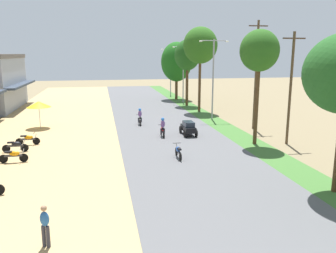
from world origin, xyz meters
TOP-DOWN VIEW (x-y plane):
  - parked_motorbike_fourth at (-11.43, 18.62)m, footprint 1.80×0.54m
  - parked_motorbike_fifth at (-11.89, 21.17)m, footprint 1.80×0.54m
  - parked_motorbike_sixth at (-11.40, 23.06)m, footprint 1.80×0.54m
  - vendor_umbrella at (-11.53, 29.46)m, footprint 2.20×2.20m
  - pedestrian_on_shoulder at (-7.90, 7.84)m, footprint 0.43×0.37m
  - median_tree_third at (5.90, 20.08)m, footprint 2.91×2.91m
  - median_tree_fourth at (5.88, 35.65)m, footprint 4.01×4.01m
  - median_tree_fifth at (5.63, 40.83)m, footprint 3.39×3.39m
  - median_tree_sixth at (5.57, 47.20)m, footprint 4.66×4.66m
  - streetlamp_near at (5.80, 30.41)m, footprint 3.16×0.20m
  - streetlamp_mid at (5.80, 43.75)m, footprint 3.16×0.20m
  - streetlamp_far at (5.80, 52.85)m, footprint 3.16×0.20m
  - utility_pole_near at (8.28, 25.53)m, footprint 1.80×0.20m
  - utility_pole_far at (8.45, 19.75)m, footprint 1.80×0.20m
  - car_sedan_black at (1.52, 23.86)m, footprint 1.10×2.26m
  - motorbike_ahead_third at (-0.80, 17.48)m, footprint 0.54×1.80m
  - motorbike_ahead_fourth at (-0.77, 23.67)m, footprint 0.54×1.80m
  - motorbike_ahead_fifth at (-2.10, 28.98)m, footprint 0.54×1.80m

SIDE VIEW (x-z plane):
  - parked_motorbike_fourth at x=-11.43m, z-range 0.08..1.02m
  - parked_motorbike_fifth at x=-11.89m, z-range 0.08..1.02m
  - parked_motorbike_sixth at x=-11.40m, z-range 0.08..1.02m
  - motorbike_ahead_third at x=-0.80m, z-range 0.10..1.04m
  - car_sedan_black at x=1.52m, z-range 0.15..1.34m
  - motorbike_ahead_fourth at x=-0.77m, z-range 0.03..1.69m
  - motorbike_ahead_fifth at x=-2.10m, z-range 0.03..1.69m
  - pedestrian_on_shoulder at x=-7.90m, z-range 0.15..1.77m
  - vendor_umbrella at x=-11.53m, z-range 1.05..3.57m
  - utility_pole_far at x=8.45m, z-range 0.19..8.76m
  - streetlamp_far at x=5.80m, z-range 0.65..8.45m
  - streetlamp_mid at x=5.80m, z-range 0.66..8.65m
  - streetlamp_near at x=5.80m, z-range 0.66..9.01m
  - utility_pole_near at x=8.28m, z-range 0.19..10.08m
  - median_tree_sixth at x=5.57m, z-range 1.41..10.05m
  - median_tree_fifth at x=5.63m, z-range 2.34..11.07m
  - median_tree_third at x=5.90m, z-range 2.77..11.45m
  - median_tree_fourth at x=5.88m, z-range 2.88..12.86m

